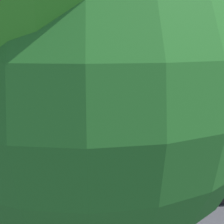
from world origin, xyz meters
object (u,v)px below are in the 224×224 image
at_px(spectator_left, 138,124).
at_px(parked_motorcycle_silver, 122,144).
at_px(tour_bus, 163,133).
at_px(spectator_centre, 117,125).
at_px(traffic_cone, 93,123).
at_px(stunt_motorcycle, 60,104).
at_px(tree_centre, 96,72).
at_px(spectator_far_left, 166,125).

relative_size(spectator_left, parked_motorcycle_silver, 0.87).
bearing_deg(spectator_left, tour_bus, 97.30).
relative_size(spectator_left, spectator_centre, 1.05).
bearing_deg(spectator_left, spectator_centre, -7.35).
distance_m(parked_motorcycle_silver, traffic_cone, 3.60).
height_order(parked_motorcycle_silver, traffic_cone, parked_motorcycle_silver).
bearing_deg(parked_motorcycle_silver, stunt_motorcycle, -57.37).
distance_m(tour_bus, parked_motorcycle_silver, 2.59).
relative_size(traffic_cone, tree_centre, 0.11).
bearing_deg(spectator_far_left, parked_motorcycle_silver, 17.21).
relative_size(spectator_far_left, tree_centre, 0.32).
xyz_separation_m(stunt_motorcycle, traffic_cone, (-1.84, 1.37, -0.66)).
bearing_deg(stunt_motorcycle, tree_centre, 101.43).
relative_size(spectator_far_left, spectator_centre, 1.05).
distance_m(stunt_motorcycle, traffic_cone, 2.38).
bearing_deg(spectator_centre, tree_centre, 85.96).
relative_size(spectator_centre, stunt_motorcycle, 0.80).
bearing_deg(tour_bus, spectator_far_left, -104.84).
height_order(spectator_far_left, tree_centre, tree_centre).
xyz_separation_m(spectator_far_left, spectator_centre, (1.89, -0.28, -0.07)).
bearing_deg(traffic_cone, spectator_far_left, 136.15).
distance_m(tour_bus, spectator_far_left, 2.76).
bearing_deg(spectator_centre, traffic_cone, -67.31).
xyz_separation_m(spectator_left, stunt_motorcycle, (3.75, -4.04, -0.08)).
relative_size(spectator_centre, traffic_cone, 2.64).
distance_m(spectator_far_left, stunt_motorcycle, 6.39).
xyz_separation_m(tour_bus, spectator_far_left, (-0.69, -2.60, -0.60)).
bearing_deg(spectator_centre, spectator_left, 172.65).
height_order(spectator_left, parked_motorcycle_silver, spectator_left).
bearing_deg(spectator_centre, spectator_far_left, 171.65).
xyz_separation_m(tour_bus, stunt_motorcycle, (4.11, -6.81, -0.68)).
distance_m(spectator_centre, traffic_cone, 2.87).
bearing_deg(spectator_centre, tour_bus, 112.63).
bearing_deg(spectator_left, parked_motorcycle_silver, 45.06).
height_order(spectator_far_left, spectator_left, spectator_far_left).
height_order(stunt_motorcycle, tree_centre, tree_centre).
xyz_separation_m(spectator_centre, parked_motorcycle_silver, (-0.14, 0.82, -0.50)).
height_order(spectator_left, tree_centre, tree_centre).
bearing_deg(stunt_motorcycle, traffic_cone, 143.34).
height_order(tour_bus, spectator_far_left, tour_bus).
relative_size(spectator_left, traffic_cone, 2.78).
bearing_deg(traffic_cone, stunt_motorcycle, -36.66).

